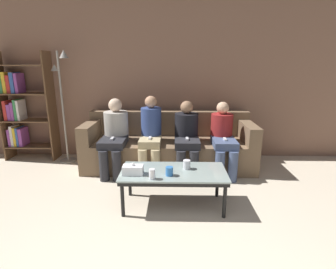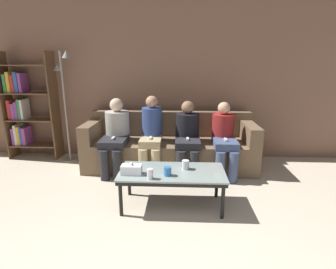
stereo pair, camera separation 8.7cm
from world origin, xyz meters
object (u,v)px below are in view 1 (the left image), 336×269
object	(u,v)px
tissue_box	(133,170)
seated_person_mid_right	(187,134)
seated_person_left_end	(115,133)
seated_person_mid_left	(151,133)
cup_near_right	(169,171)
cup_near_left	(152,174)
bookshelf	(21,108)
coffee_table	(173,174)
standing_lamp	(63,96)
couch	(169,147)
cup_far_center	(187,165)
seated_person_right_end	(223,136)

from	to	relation	value
tissue_box	seated_person_mid_right	world-z (taller)	seated_person_mid_right
seated_person_left_end	seated_person_mid_left	bearing A→B (deg)	0.77
cup_near_right	seated_person_left_end	size ratio (longest dim) A/B	0.09
cup_near_left	bookshelf	distance (m)	2.93
coffee_table	seated_person_left_end	xyz separation A→B (m)	(-0.87, 1.03, 0.20)
standing_lamp	bookshelf	bearing A→B (deg)	169.76
couch	cup_near_left	xyz separation A→B (m)	(-0.15, -1.47, 0.17)
coffee_table	cup_far_center	bearing A→B (deg)	24.00
tissue_box	seated_person_left_end	xyz separation A→B (m)	(-0.44, 1.13, 0.11)
seated_person_left_end	seated_person_mid_right	xyz separation A→B (m)	(1.07, -0.00, -0.02)
tissue_box	standing_lamp	xyz separation A→B (m)	(-1.32, 1.49, 0.62)
cup_near_left	seated_person_right_end	bearing A→B (deg)	52.35
seated_person_mid_left	coffee_table	bearing A→B (deg)	-71.82
cup_near_left	standing_lamp	xyz separation A→B (m)	(-1.53, 1.61, 0.62)
standing_lamp	seated_person_mid_right	distance (m)	2.05
bookshelf	seated_person_mid_right	xyz separation A→B (m)	(2.73, -0.51, -0.30)
couch	seated_person_right_end	bearing A→B (deg)	-16.78
cup_near_right	seated_person_left_end	distance (m)	1.43
standing_lamp	seated_person_mid_left	world-z (taller)	standing_lamp
coffee_table	cup_near_right	distance (m)	0.16
cup_near_right	bookshelf	xyz separation A→B (m)	(-2.49, 1.66, 0.40)
cup_near_right	cup_far_center	world-z (taller)	cup_far_center
cup_near_left	cup_far_center	bearing A→B (deg)	37.04
bookshelf	seated_person_right_end	world-z (taller)	bookshelf
couch	cup_near_right	world-z (taller)	couch
standing_lamp	seated_person_right_end	size ratio (longest dim) A/B	1.71
bookshelf	standing_lamp	distance (m)	0.83
cup_near_right	seated_person_right_end	bearing A→B (deg)	55.88
bookshelf	standing_lamp	bearing A→B (deg)	-10.24
cup_near_left	tissue_box	xyz separation A→B (m)	(-0.22, 0.12, -0.00)
coffee_table	seated_person_mid_left	world-z (taller)	seated_person_mid_left
tissue_box	cup_far_center	bearing A→B (deg)	15.64
cup_near_left	seated_person_right_end	xyz separation A→B (m)	(0.95, 1.23, 0.08)
bookshelf	standing_lamp	size ratio (longest dim) A/B	1.00
couch	cup_far_center	distance (m)	1.22
tissue_box	bookshelf	distance (m)	2.69
cup_near_right	standing_lamp	distance (m)	2.37
bookshelf	seated_person_mid_right	world-z (taller)	bookshelf
cup_near_left	seated_person_right_end	size ratio (longest dim) A/B	0.10
standing_lamp	seated_person_right_end	world-z (taller)	standing_lamp
seated_person_left_end	seated_person_mid_right	size ratio (longest dim) A/B	1.03
standing_lamp	coffee_table	bearing A→B (deg)	-38.53
cup_near_left	coffee_table	bearing A→B (deg)	43.92
couch	seated_person_right_end	distance (m)	0.87
cup_near_left	seated_person_right_end	world-z (taller)	seated_person_right_end
cup_far_center	seated_person_mid_left	distance (m)	1.10
cup_far_center	seated_person_mid_left	world-z (taller)	seated_person_mid_left
cup_near_right	seated_person_mid_left	bearing A→B (deg)	104.32
tissue_box	seated_person_left_end	distance (m)	1.22
cup_near_left	cup_near_right	distance (m)	0.20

